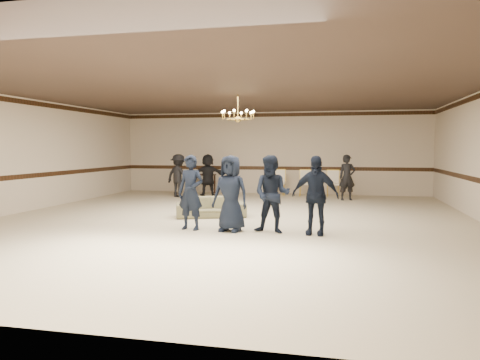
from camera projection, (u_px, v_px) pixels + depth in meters
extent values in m
cube|color=#B8A88D|center=(229.00, 221.00, 11.33)|extent=(12.00, 14.00, 0.01)
cube|color=#32241C|center=(229.00, 90.00, 11.11)|extent=(12.00, 14.00, 0.01)
cube|color=beige|center=(272.00, 153.00, 18.04)|extent=(12.00, 0.01, 3.20)
cube|color=beige|center=(54.00, 169.00, 4.40)|extent=(12.00, 0.01, 3.20)
cube|color=beige|center=(15.00, 155.00, 12.51)|extent=(0.01, 14.00, 3.20)
cube|color=black|center=(271.00, 168.00, 18.07)|extent=(12.00, 0.02, 0.14)
cube|color=black|center=(272.00, 115.00, 17.92)|extent=(12.00, 0.02, 0.14)
imported|color=black|center=(191.00, 192.00, 10.07)|extent=(0.67, 0.50, 1.65)
imported|color=black|center=(231.00, 193.00, 9.88)|extent=(0.89, 0.67, 1.65)
imported|color=black|center=(272.00, 194.00, 9.68)|extent=(0.87, 0.72, 1.65)
imported|color=black|center=(315.00, 195.00, 9.49)|extent=(1.01, 0.52, 1.65)
imported|color=#696246|center=(211.00, 207.00, 11.97)|extent=(1.93, 1.29, 0.52)
imported|color=black|center=(179.00, 176.00, 16.74)|extent=(1.15, 0.89, 1.57)
imported|color=black|center=(208.00, 175.00, 17.23)|extent=(1.51, 1.02, 1.57)
imported|color=black|center=(347.00, 177.00, 15.74)|extent=(0.66, 0.53, 1.57)
cube|color=black|center=(204.00, 184.00, 18.10)|extent=(0.93, 0.42, 0.77)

